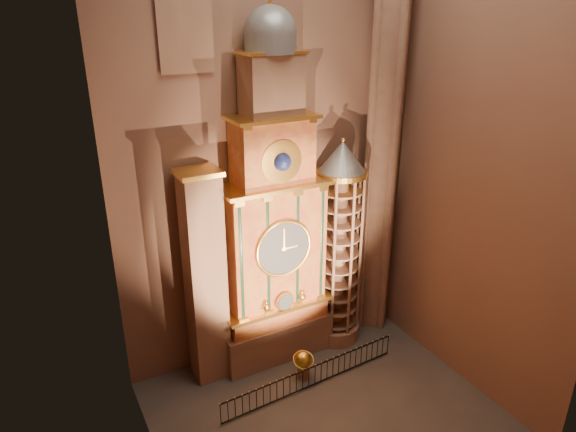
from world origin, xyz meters
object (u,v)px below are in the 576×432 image
portrait_tower (205,279)px  stair_turret (339,247)px  iron_railing (312,376)px  astronomical_clock (273,233)px  celestial_globe (304,363)px

portrait_tower → stair_turret: 6.91m
portrait_tower → iron_railing: portrait_tower is taller
astronomical_clock → celestial_globe: 6.29m
astronomical_clock → stair_turret: size_ratio=1.55×
stair_turret → portrait_tower: bearing=177.7°
celestial_globe → stair_turret: bearing=33.7°
portrait_tower → iron_railing: 6.67m
astronomical_clock → portrait_tower: size_ratio=1.64×
astronomical_clock → portrait_tower: 3.73m
stair_turret → celestial_globe: bearing=-146.3°
astronomical_clock → portrait_tower: astronomical_clock is taller
astronomical_clock → iron_railing: (0.33, -3.13, -6.08)m
portrait_tower → iron_railing: size_ratio=1.11×
celestial_globe → iron_railing: 0.78m
portrait_tower → stair_turret: bearing=-2.3°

